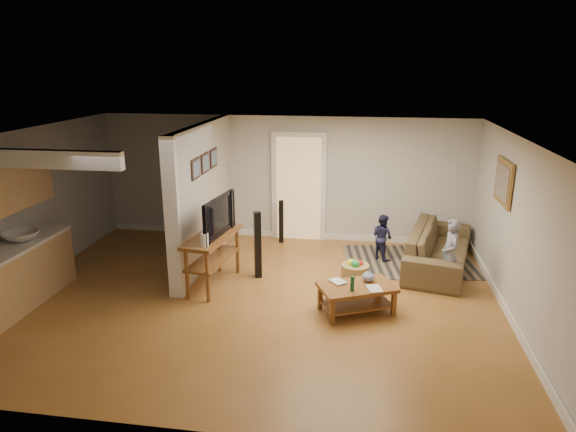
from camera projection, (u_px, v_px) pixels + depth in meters
The scene contains 11 objects.
ground at pixel (254, 299), 7.92m from camera, with size 7.50×7.50×0.00m, color brown.
room_shell at pixel (192, 198), 8.06m from camera, with size 7.54×6.02×2.52m.
area_rug at pixel (410, 261), 9.40m from camera, with size 2.32×1.70×0.01m, color black.
sofa at pixel (437, 266), 9.17m from camera, with size 2.42×0.95×0.71m, color #4D4626.
coffee_table at pixel (358, 291), 7.42m from camera, with size 1.23×1.01×0.63m.
tv_console at pixel (213, 240), 8.17m from camera, with size 0.70×1.43×1.18m.
speaker_left at pixel (258, 245), 8.56m from camera, with size 0.11×0.11×1.15m, color black.
speaker_right at pixel (281, 221), 10.30m from camera, with size 0.09×0.09×0.88m, color black.
toy_basket at pixel (355, 272), 8.49m from camera, with size 0.46×0.46×0.41m.
child at pixel (447, 288), 8.30m from camera, with size 0.42×0.28×1.16m, color slate.
toddler at pixel (381, 259), 9.53m from camera, with size 0.42×0.33×0.86m, color #1E1F3F.
Camera 1 is at (1.62, -7.06, 3.49)m, focal length 32.00 mm.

